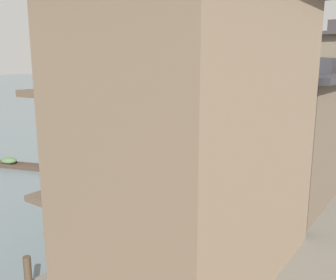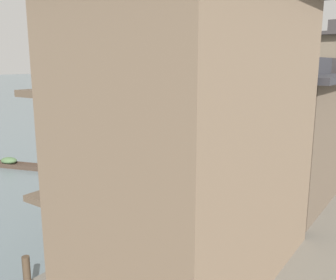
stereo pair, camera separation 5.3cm
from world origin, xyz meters
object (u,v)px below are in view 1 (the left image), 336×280
at_px(boat_moored_third, 143,146).
at_px(mooring_post_dock_near, 28,273).
at_px(house_waterfront_nearest, 199,123).
at_px(house_waterfront_tall, 326,114).
at_px(boat_moored_nearest, 9,164).
at_px(boat_moored_second, 322,117).
at_px(house_waterfront_second, 279,132).
at_px(boat_midriver_drifting, 277,147).
at_px(mooring_post_dock_mid, 229,171).
at_px(boat_moored_far, 266,105).
at_px(mooring_post_dock_far, 277,147).

xyz_separation_m(boat_moored_third, mooring_post_dock_near, (10.20, -17.24, 1.04)).
xyz_separation_m(house_waterfront_nearest, house_waterfront_tall, (0.17, 14.33, -1.30)).
distance_m(boat_moored_nearest, boat_moored_second, 35.87).
relative_size(boat_moored_nearest, house_waterfront_second, 0.92).
bearing_deg(boat_midriver_drifting, boat_moored_third, -143.41).
xyz_separation_m(boat_moored_third, mooring_post_dock_mid, (10.20, -5.50, 1.03)).
bearing_deg(house_waterfront_tall, house_waterfront_second, -91.76).
bearing_deg(boat_moored_second, boat_moored_third, -107.19).
height_order(boat_moored_nearest, house_waterfront_second, house_waterfront_second).
distance_m(boat_moored_third, house_waterfront_nearest, 19.59).
height_order(house_waterfront_tall, mooring_post_dock_mid, house_waterfront_tall).
xyz_separation_m(boat_moored_far, house_waterfront_tall, (16.62, -34.37, 3.58)).
bearing_deg(boat_moored_nearest, boat_moored_far, 89.11).
xyz_separation_m(boat_moored_third, house_waterfront_second, (13.13, -6.83, 3.57)).
relative_size(boat_moored_third, boat_midriver_drifting, 1.05).
bearing_deg(mooring_post_dock_far, house_waterfront_tall, -16.93).
bearing_deg(boat_moored_nearest, mooring_post_dock_near, -29.87).
bearing_deg(boat_moored_second, mooring_post_dock_mid, -85.24).
xyz_separation_m(boat_moored_second, house_waterfront_tall, (5.69, -24.12, 3.52)).
distance_m(boat_moored_second, house_waterfront_tall, 25.03).
distance_m(boat_moored_third, mooring_post_dock_mid, 11.63).
xyz_separation_m(house_waterfront_second, mooring_post_dock_near, (-2.93, -10.41, -2.54)).
distance_m(boat_moored_third, house_waterfront_second, 15.23).
bearing_deg(boat_midriver_drifting, house_waterfront_nearest, -77.21).
bearing_deg(boat_moored_far, boat_midriver_drifting, -67.45).
bearing_deg(house_waterfront_nearest, boat_moored_second, 98.16).
relative_size(boat_moored_third, house_waterfront_nearest, 0.64).
xyz_separation_m(boat_moored_nearest, boat_moored_third, (3.94, 9.12, 0.04)).
relative_size(boat_moored_far, house_waterfront_tall, 0.63).
relative_size(boat_moored_far, mooring_post_dock_far, 6.04).
bearing_deg(boat_moored_third, boat_moored_nearest, -113.37).
relative_size(boat_moored_nearest, boat_moored_third, 1.01).
bearing_deg(boat_moored_second, boat_moored_far, 136.85).
bearing_deg(boat_midriver_drifting, boat_moored_nearest, -129.00).
bearing_deg(boat_moored_third, mooring_post_dock_mid, -28.33).
xyz_separation_m(boat_moored_far, house_waterfront_nearest, (16.45, -48.70, 4.88)).
bearing_deg(house_waterfront_second, mooring_post_dock_mid, 155.52).
bearing_deg(boat_moored_far, boat_moored_third, -84.69).
height_order(boat_moored_nearest, mooring_post_dock_mid, mooring_post_dock_mid).
bearing_deg(mooring_post_dock_near, house_waterfront_second, 74.26).
distance_m(house_waterfront_nearest, mooring_post_dock_near, 6.04).
bearing_deg(mooring_post_dock_far, house_waterfront_nearest, -78.93).
relative_size(house_waterfront_nearest, mooring_post_dock_mid, 9.23).
xyz_separation_m(boat_moored_nearest, house_waterfront_nearest, (17.13, -4.52, 4.90)).
xyz_separation_m(boat_moored_second, house_waterfront_second, (5.46, -31.64, 3.54)).
bearing_deg(mooring_post_dock_far, boat_midriver_drifting, 108.15).
height_order(house_waterfront_nearest, house_waterfront_second, house_waterfront_nearest).
relative_size(boat_moored_second, house_waterfront_tall, 0.53).
bearing_deg(mooring_post_dock_far, boat_moored_far, 111.94).
relative_size(boat_moored_nearest, mooring_post_dock_far, 6.96).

